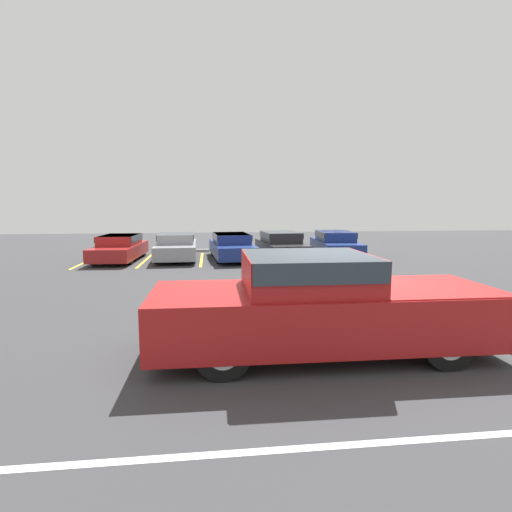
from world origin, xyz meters
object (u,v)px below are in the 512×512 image
(parked_sedan_a, at_px, (120,247))
(parked_sedan_b, at_px, (176,245))
(wheel_stop_curb, at_px, (192,251))
(parked_sedan_e, at_px, (335,244))
(pickup_truck, at_px, (324,304))
(parked_sedan_c, at_px, (232,245))
(parked_sedan_d, at_px, (281,244))

(parked_sedan_a, xyz_separation_m, parked_sedan_b, (2.58, 0.14, 0.02))
(parked_sedan_b, distance_m, wheel_stop_curb, 3.00)
(parked_sedan_b, bearing_deg, parked_sedan_e, 86.44)
(pickup_truck, height_order, parked_sedan_c, pickup_truck)
(pickup_truck, bearing_deg, parked_sedan_b, 106.18)
(parked_sedan_c, height_order, parked_sedan_e, parked_sedan_e)
(parked_sedan_b, relative_size, parked_sedan_e, 0.99)
(parked_sedan_b, relative_size, parked_sedan_d, 1.01)
(parked_sedan_b, height_order, parked_sedan_c, parked_sedan_b)
(parked_sedan_a, bearing_deg, parked_sedan_d, 93.57)
(wheel_stop_curb, bearing_deg, parked_sedan_c, -57.28)
(wheel_stop_curb, bearing_deg, parked_sedan_d, -32.91)
(parked_sedan_b, distance_m, parked_sedan_c, 2.62)
(parked_sedan_d, bearing_deg, parked_sedan_b, -93.52)
(parked_sedan_b, height_order, parked_sedan_e, parked_sedan_e)
(parked_sedan_b, bearing_deg, pickup_truck, 13.95)
(pickup_truck, distance_m, wheel_stop_curb, 15.76)
(parked_sedan_d, bearing_deg, wheel_stop_curb, -126.43)
(parked_sedan_d, bearing_deg, parked_sedan_a, -92.46)
(parked_sedan_b, bearing_deg, wheel_stop_curb, 166.77)
(parked_sedan_b, bearing_deg, parked_sedan_d, 88.33)
(pickup_truck, xyz_separation_m, parked_sedan_e, (4.18, 12.33, -0.19))
(parked_sedan_c, xyz_separation_m, wheel_stop_curb, (-2.02, 3.14, -0.58))
(parked_sedan_b, relative_size, parked_sedan_c, 0.95)
(parked_sedan_d, distance_m, wheel_stop_curb, 5.33)
(parked_sedan_e, bearing_deg, parked_sedan_b, -87.34)
(parked_sedan_c, bearing_deg, parked_sedan_a, -95.79)
(parked_sedan_b, height_order, wheel_stop_curb, parked_sedan_b)
(parked_sedan_b, xyz_separation_m, parked_sedan_e, (7.70, -0.25, 0.03))
(pickup_truck, bearing_deg, parked_sedan_c, 94.79)
(parked_sedan_c, bearing_deg, pickup_truck, -0.22)
(parked_sedan_e, height_order, wheel_stop_curb, parked_sedan_e)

